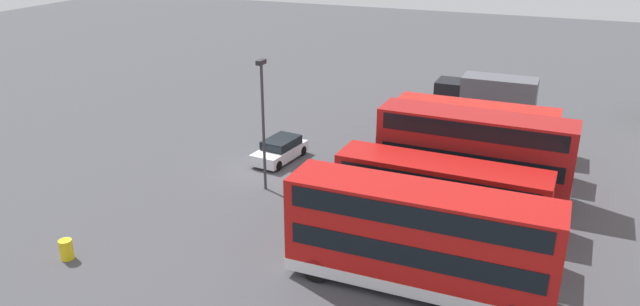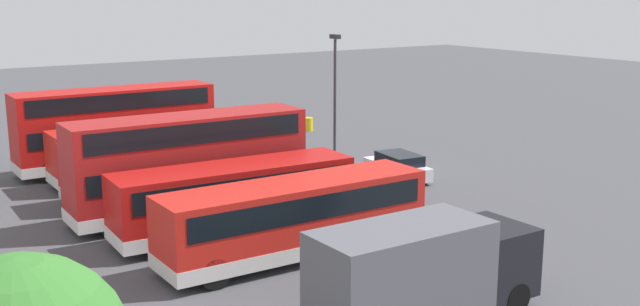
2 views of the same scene
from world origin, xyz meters
TOP-DOWN VIEW (x-y plane):
  - ground_plane at (0.00, 0.00)m, footprint 140.00×140.00m
  - bus_single_deck_near_end at (-9.11, 11.12)m, footprint 2.65×10.66m
  - bus_single_deck_second at (-5.36, 11.71)m, footprint 3.10×10.26m
  - bus_double_decker_third at (-1.84, 12.14)m, footprint 2.87×10.72m
  - bus_single_deck_fourth at (1.87, 11.16)m, footprint 2.94×10.96m
  - bus_single_deck_fifth at (5.50, 11.19)m, footprint 2.69×10.17m
  - bus_double_decker_sixth at (8.89, 11.73)m, footprint 2.66×11.03m
  - box_truck_blue at (-16.08, 10.91)m, footprint 2.55×7.50m
  - car_hatchback_silver at (-1.83, 0.16)m, footprint 4.32×2.29m
  - lamp_post_tall at (2.44, 1.30)m, footprint 0.70×0.30m
  - waste_bin_yellow at (12.69, -3.54)m, footprint 0.60×0.60m

SIDE VIEW (x-z plane):
  - ground_plane at x=0.00m, z-range 0.00..0.00m
  - waste_bin_yellow at x=12.69m, z-range 0.00..0.95m
  - car_hatchback_silver at x=-1.83m, z-range -0.02..1.41m
  - bus_single_deck_second at x=-5.36m, z-range 0.14..3.09m
  - bus_single_deck_fifth at x=5.50m, z-range 0.14..3.09m
  - bus_single_deck_near_end at x=-9.11m, z-range 0.15..3.10m
  - bus_single_deck_fourth at x=1.87m, z-range 0.15..3.10m
  - box_truck_blue at x=-16.08m, z-range 0.11..3.31m
  - bus_double_decker_third at x=-1.84m, z-range 0.17..4.72m
  - bus_double_decker_sixth at x=8.89m, z-range 0.17..4.72m
  - lamp_post_tall at x=2.44m, z-range 0.67..8.17m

